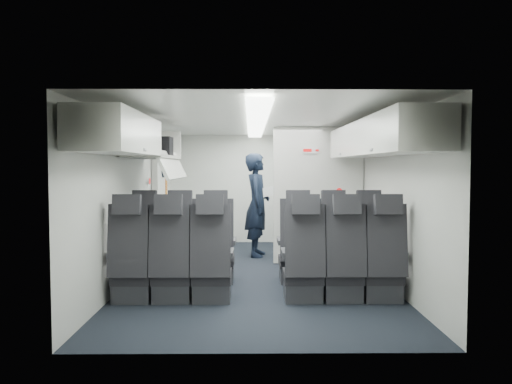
{
  "coord_description": "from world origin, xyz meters",
  "views": [
    {
      "loc": [
        -0.07,
        -7.01,
        1.54
      ],
      "look_at": [
        0.0,
        0.4,
        1.15
      ],
      "focal_mm": 35.0,
      "sensor_mm": 36.0,
      "label": 1
    }
  ],
  "objects_px": {
    "galley_unit": "(303,196)",
    "carry_on_bag": "(156,146)",
    "flight_attendant": "(257,205)",
    "boarding_door": "(160,200)",
    "seat_row_front": "(257,253)",
    "seat_row_mid": "(258,266)"
  },
  "relations": [
    {
      "from": "boarding_door",
      "to": "carry_on_bag",
      "type": "bearing_deg",
      "value": -81.31
    },
    {
      "from": "boarding_door",
      "to": "flight_attendant",
      "type": "distance_m",
      "value": 1.68
    },
    {
      "from": "seat_row_front",
      "to": "carry_on_bag",
      "type": "distance_m",
      "value": 2.01
    },
    {
      "from": "boarding_door",
      "to": "flight_attendant",
      "type": "height_order",
      "value": "boarding_door"
    },
    {
      "from": "seat_row_front",
      "to": "galley_unit",
      "type": "relative_size",
      "value": 1.75
    },
    {
      "from": "seat_row_front",
      "to": "boarding_door",
      "type": "height_order",
      "value": "boarding_door"
    },
    {
      "from": "flight_attendant",
      "to": "carry_on_bag",
      "type": "relative_size",
      "value": 4.06
    },
    {
      "from": "galley_unit",
      "to": "flight_attendant",
      "type": "height_order",
      "value": "galley_unit"
    },
    {
      "from": "boarding_door",
      "to": "seat_row_front",
      "type": "bearing_deg",
      "value": -51.84
    },
    {
      "from": "seat_row_mid",
      "to": "galley_unit",
      "type": "relative_size",
      "value": 1.75
    },
    {
      "from": "galley_unit",
      "to": "boarding_door",
      "type": "relative_size",
      "value": 1.02
    },
    {
      "from": "galley_unit",
      "to": "flight_attendant",
      "type": "distance_m",
      "value": 1.57
    },
    {
      "from": "seat_row_front",
      "to": "carry_on_bag",
      "type": "xyz_separation_m",
      "value": [
        -1.38,
        0.41,
        1.4
      ]
    },
    {
      "from": "carry_on_bag",
      "to": "boarding_door",
      "type": "bearing_deg",
      "value": 99.83
    },
    {
      "from": "seat_row_front",
      "to": "carry_on_bag",
      "type": "height_order",
      "value": "carry_on_bag"
    },
    {
      "from": "flight_attendant",
      "to": "carry_on_bag",
      "type": "distance_m",
      "value": 2.31
    },
    {
      "from": "boarding_door",
      "to": "carry_on_bag",
      "type": "xyz_separation_m",
      "value": [
        0.26,
        -1.68,
        0.85
      ]
    },
    {
      "from": "flight_attendant",
      "to": "carry_on_bag",
      "type": "bearing_deg",
      "value": 142.67
    },
    {
      "from": "galley_unit",
      "to": "carry_on_bag",
      "type": "xyz_separation_m",
      "value": [
        -2.33,
        -2.85,
        0.86
      ]
    },
    {
      "from": "boarding_door",
      "to": "carry_on_bag",
      "type": "height_order",
      "value": "carry_on_bag"
    },
    {
      "from": "galley_unit",
      "to": "boarding_door",
      "type": "height_order",
      "value": "galley_unit"
    },
    {
      "from": "seat_row_front",
      "to": "seat_row_mid",
      "type": "height_order",
      "value": "same"
    }
  ]
}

